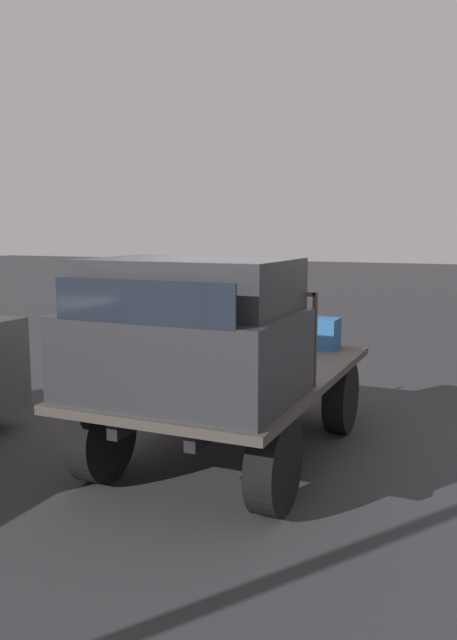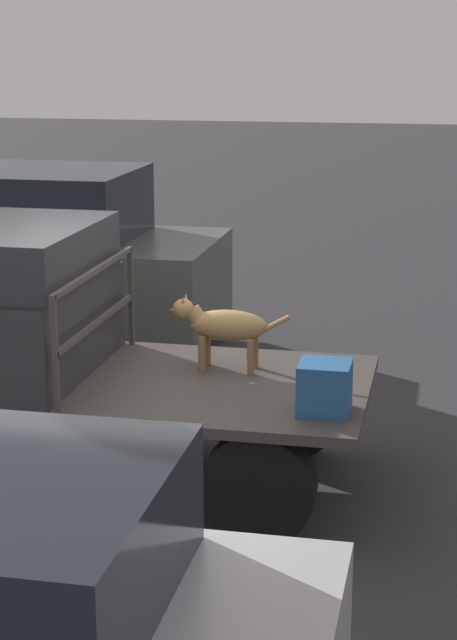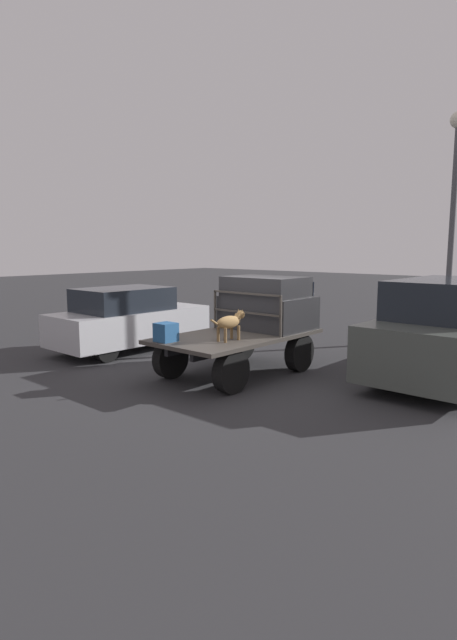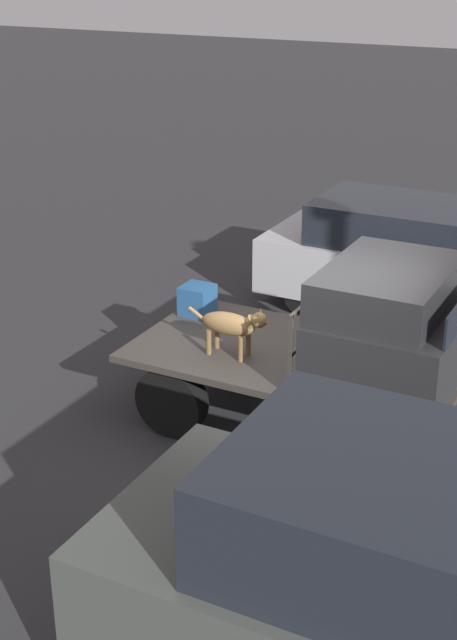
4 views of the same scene
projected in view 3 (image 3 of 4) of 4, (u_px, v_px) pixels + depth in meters
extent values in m
plane|color=#2D2D30|center=(237.00, 374.00, 10.76)|extent=(80.00, 80.00, 0.00)
cylinder|color=black|center=(241.00, 343.00, 12.10)|extent=(0.82, 0.24, 0.82)
cylinder|color=black|center=(299.00, 353.00, 10.99)|extent=(0.82, 0.24, 0.82)
cylinder|color=black|center=(171.00, 359.00, 10.41)|extent=(0.82, 0.24, 0.82)
cylinder|color=black|center=(231.00, 372.00, 9.30)|extent=(0.82, 0.24, 0.82)
cube|color=black|center=(225.00, 340.00, 10.89)|extent=(3.39, 0.10, 0.18)
cube|color=black|center=(250.00, 344.00, 10.43)|extent=(3.39, 0.10, 0.18)
cube|color=#3D3833|center=(237.00, 336.00, 10.64)|extent=(3.68, 2.01, 0.08)
cube|color=#28282B|center=(268.00, 312.00, 11.38)|extent=(1.42, 1.89, 0.73)
cube|color=#28282B|center=(265.00, 287.00, 11.22)|extent=(1.20, 1.73, 0.45)
cube|color=black|center=(286.00, 288.00, 11.82)|extent=(0.02, 1.55, 0.34)
cube|color=#3D3833|center=(215.00, 309.00, 11.40)|extent=(0.04, 0.04, 0.87)
cube|color=#3D3833|center=(281.00, 316.00, 10.19)|extent=(0.04, 0.04, 0.87)
cube|color=#3D3833|center=(246.00, 293.00, 10.73)|extent=(0.04, 1.85, 0.04)
cube|color=#3D3833|center=(246.00, 313.00, 10.79)|extent=(0.04, 1.85, 0.04)
cylinder|color=brown|center=(232.00, 332.00, 10.08)|extent=(0.06, 0.06, 0.29)
cylinder|color=brown|center=(239.00, 333.00, 9.96)|extent=(0.06, 0.06, 0.29)
cylinder|color=brown|center=(218.00, 334.00, 9.79)|extent=(0.06, 0.06, 0.29)
cylinder|color=brown|center=(225.00, 335.00, 9.66)|extent=(0.06, 0.06, 0.29)
ellipsoid|color=olive|center=(228.00, 322.00, 9.84)|extent=(0.64, 0.25, 0.25)
sphere|color=brown|center=(234.00, 323.00, 9.98)|extent=(0.11, 0.11, 0.11)
cylinder|color=olive|center=(237.00, 317.00, 10.03)|extent=(0.18, 0.14, 0.17)
sphere|color=olive|center=(241.00, 315.00, 10.10)|extent=(0.17, 0.17, 0.17)
cone|color=brown|center=(243.00, 315.00, 10.15)|extent=(0.09, 0.09, 0.09)
cone|color=olive|center=(239.00, 311.00, 10.11)|extent=(0.06, 0.08, 0.10)
cone|color=olive|center=(242.00, 311.00, 10.05)|extent=(0.06, 0.08, 0.10)
cylinder|color=olive|center=(216.00, 323.00, 9.56)|extent=(0.27, 0.04, 0.18)
cube|color=#235184|center=(166.00, 332.00, 9.79)|extent=(0.37, 0.37, 0.37)
cylinder|color=black|center=(151.00, 330.00, 14.77)|extent=(0.60, 0.20, 0.60)
cylinder|color=black|center=(186.00, 335.00, 13.77)|extent=(0.60, 0.20, 0.60)
cylinder|color=black|center=(72.00, 342.00, 12.85)|extent=(0.60, 0.20, 0.60)
cylinder|color=black|center=(107.00, 350.00, 11.85)|extent=(0.60, 0.20, 0.60)
cube|color=#B7B7BC|center=(131.00, 325.00, 13.26)|extent=(4.18, 1.80, 0.82)
cube|color=#1E232B|center=(123.00, 299.00, 13.00)|extent=(2.30, 1.62, 0.59)
cylinder|color=black|center=(437.00, 346.00, 12.25)|extent=(0.60, 0.20, 0.60)
cylinder|color=black|center=(378.00, 371.00, 9.81)|extent=(0.60, 0.20, 0.60)
cube|color=#474C47|center=(453.00, 341.00, 10.39)|extent=(5.32, 2.03, 1.05)
cube|color=#1E232B|center=(452.00, 298.00, 10.06)|extent=(2.92, 1.82, 0.76)
cylinder|color=#4C4C51|center=(451.00, 236.00, 14.17)|extent=(0.16, 0.16, 6.05)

